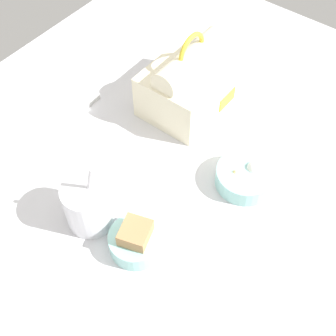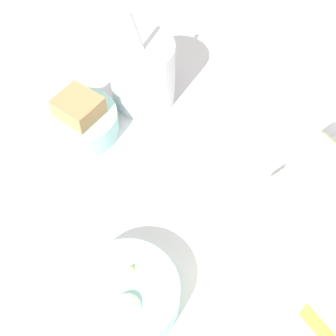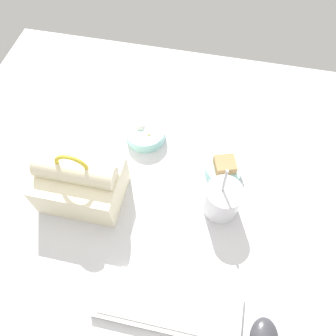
# 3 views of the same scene
# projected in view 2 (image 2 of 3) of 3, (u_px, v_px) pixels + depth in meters

# --- Properties ---
(desk_surface) EXTENTS (1.40, 1.10, 0.02)m
(desk_surface) POSITION_uv_depth(u_px,v_px,m) (170.00, 178.00, 0.64)
(desk_surface) COLOR silver
(desk_surface) RESTS_ON ground
(keyboard) EXTENTS (0.33, 0.12, 0.02)m
(keyboard) POSITION_uv_depth(u_px,v_px,m) (314.00, 53.00, 0.75)
(keyboard) COLOR silver
(keyboard) RESTS_ON desk_surface
(soup_cup) EXTENTS (0.09, 0.09, 0.17)m
(soup_cup) POSITION_uv_depth(u_px,v_px,m) (142.00, 71.00, 0.66)
(soup_cup) COLOR silver
(soup_cup) RESTS_ON desk_surface
(bento_bowl_sandwich) EXTENTS (0.10, 0.10, 0.07)m
(bento_bowl_sandwich) POSITION_uv_depth(u_px,v_px,m) (81.00, 120.00, 0.65)
(bento_bowl_sandwich) COLOR #93D1CC
(bento_bowl_sandwich) RESTS_ON desk_surface
(bento_bowl_snacks) EXTENTS (0.12, 0.12, 0.05)m
(bento_bowl_snacks) POSITION_uv_depth(u_px,v_px,m) (127.00, 294.00, 0.51)
(bento_bowl_snacks) COLOR #93D1CC
(bento_bowl_snacks) RESTS_ON desk_surface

